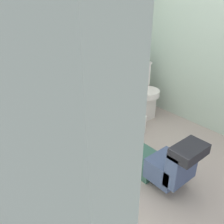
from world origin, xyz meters
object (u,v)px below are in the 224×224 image
(person_plumber, at_px, (151,159))
(paper_towel_roll, at_px, (142,124))
(faucet, at_px, (16,81))
(bottle_amber, at_px, (22,78))
(toilet, at_px, (141,92))
(vanity_cabinet, at_px, (30,130))
(tissue_box, at_px, (136,60))
(toiletry_bag, at_px, (144,57))
(bottle_pink, at_px, (13,81))
(bottle_green, at_px, (29,80))
(bottle_blue, at_px, (8,85))

(person_plumber, xyz_separation_m, paper_towel_roll, (0.50, 0.61, -0.07))
(faucet, xyz_separation_m, bottle_amber, (0.05, -0.05, 0.04))
(toilet, height_order, vanity_cabinet, vanity_cabinet)
(tissue_box, relative_size, bottle_amber, 1.27)
(toiletry_bag, bearing_deg, bottle_pink, -177.88)
(toilet, distance_m, bottle_pink, 1.72)
(toiletry_bag, bearing_deg, bottle_green, -176.83)
(tissue_box, xyz_separation_m, bottle_amber, (-1.51, -0.08, 0.11))
(vanity_cabinet, distance_m, faucet, 0.47)
(bottle_amber, xyz_separation_m, paper_towel_roll, (1.26, -0.33, -0.80))
(faucet, distance_m, bottle_green, 0.11)
(tissue_box, distance_m, bottle_pink, 1.60)
(toilet, relative_size, bottle_blue, 7.42)
(faucet, bearing_deg, bottle_green, -32.38)
(bottle_blue, height_order, bottle_green, bottle_green)
(bottle_pink, xyz_separation_m, paper_towel_roll, (1.34, -0.35, -0.78))
(tissue_box, height_order, bottle_blue, bottle_blue)
(bottle_pink, bearing_deg, vanity_cabinet, -70.76)
(toilet, xyz_separation_m, bottle_pink, (-1.64, 0.03, 0.52))
(bottle_amber, bearing_deg, paper_towel_roll, -14.67)
(tissue_box, distance_m, bottle_green, 1.47)
(faucet, bearing_deg, bottle_amber, -48.72)
(person_plumber, relative_size, bottle_green, 9.10)
(tissue_box, distance_m, bottle_blue, 1.65)
(person_plumber, bearing_deg, tissue_box, 53.34)
(person_plumber, relative_size, paper_towel_roll, 4.82)
(bottle_blue, relative_size, bottle_amber, 0.58)
(bottle_blue, relative_size, bottle_green, 0.86)
(faucet, height_order, toiletry_bag, faucet)
(bottle_blue, bearing_deg, bottle_amber, 0.80)
(vanity_cabinet, height_order, bottle_green, bottle_green)
(vanity_cabinet, bearing_deg, bottle_blue, 135.50)
(person_plumber, relative_size, bottle_pink, 7.81)
(vanity_cabinet, height_order, paper_towel_roll, vanity_cabinet)
(paper_towel_roll, bearing_deg, vanity_cabinet, 169.75)
(bottle_amber, bearing_deg, vanity_cabinet, -113.94)
(person_plumber, distance_m, paper_towel_roll, 0.79)
(paper_towel_roll, bearing_deg, toiletry_bag, 45.35)
(toilet, xyz_separation_m, bottle_blue, (-1.70, 0.01, 0.50))
(toilet, distance_m, toiletry_bag, 0.46)
(bottle_pink, height_order, paper_towel_roll, bottle_pink)
(bottle_blue, xyz_separation_m, paper_towel_roll, (1.40, -0.33, -0.76))
(faucet, distance_m, bottle_blue, 0.11)
(faucet, height_order, bottle_pink, bottle_pink)
(vanity_cabinet, relative_size, toiletry_bag, 6.61)
(vanity_cabinet, distance_m, tissue_box, 1.61)
(vanity_cabinet, distance_m, toiletry_bag, 1.76)
(toilet, bearing_deg, bottle_blue, 179.71)
(vanity_cabinet, xyz_separation_m, paper_towel_roll, (1.30, -0.24, -0.31))
(bottle_green, relative_size, paper_towel_roll, 0.53)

